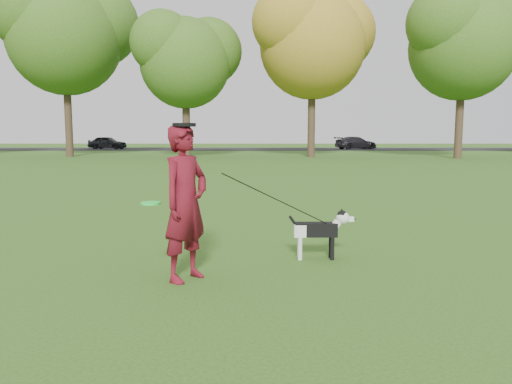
{
  "coord_description": "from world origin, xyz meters",
  "views": [
    {
      "loc": [
        0.49,
        -6.21,
        1.74
      ],
      "look_at": [
        0.48,
        0.15,
        0.95
      ],
      "focal_mm": 35.0,
      "sensor_mm": 36.0,
      "label": 1
    }
  ],
  "objects_px": {
    "dog": "(321,228)",
    "car_left": "(107,143)",
    "car_right": "(356,143)",
    "man": "(186,203)"
  },
  "relations": [
    {
      "from": "dog",
      "to": "car_left",
      "type": "distance_m",
      "value": 42.23
    },
    {
      "from": "car_right",
      "to": "man",
      "type": "bearing_deg",
      "value": 147.42
    },
    {
      "from": "man",
      "to": "car_right",
      "type": "distance_m",
      "value": 41.73
    },
    {
      "from": "car_left",
      "to": "car_right",
      "type": "distance_m",
      "value": 22.98
    },
    {
      "from": "man",
      "to": "car_left",
      "type": "bearing_deg",
      "value": 51.6
    },
    {
      "from": "man",
      "to": "car_right",
      "type": "xyz_separation_m",
      "value": [
        9.93,
        40.53,
        -0.31
      ]
    },
    {
      "from": "car_left",
      "to": "car_right",
      "type": "relative_size",
      "value": 0.88
    },
    {
      "from": "dog",
      "to": "car_left",
      "type": "height_order",
      "value": "car_left"
    },
    {
      "from": "man",
      "to": "car_left",
      "type": "distance_m",
      "value": 42.58
    },
    {
      "from": "dog",
      "to": "car_left",
      "type": "xyz_separation_m",
      "value": [
        -14.74,
        39.58,
        0.19
      ]
    }
  ]
}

